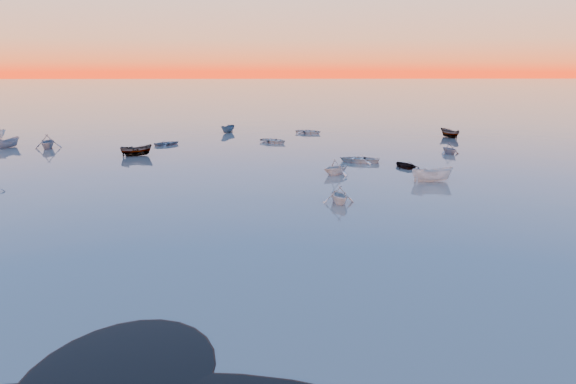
{
  "coord_description": "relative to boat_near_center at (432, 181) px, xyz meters",
  "views": [
    {
      "loc": [
        2.5,
        -17.8,
        11.62
      ],
      "look_at": [
        3.68,
        28.0,
        1.02
      ],
      "focal_mm": 35.0,
      "sensor_mm": 36.0,
      "label": 1
    }
  ],
  "objects": [
    {
      "name": "ground",
      "position": [
        -18.33,
        63.24,
        0.0
      ],
      "size": [
        600.0,
        600.0,
        0.0
      ],
      "primitive_type": "plane",
      "color": "#686056",
      "rests_on": "ground"
    },
    {
      "name": "moored_fleet",
      "position": [
        -18.33,
        16.24,
        0.0
      ],
      "size": [
        124.0,
        58.0,
        1.2
      ],
      "primitive_type": null,
      "color": "silver",
      "rests_on": "ground"
    },
    {
      "name": "boat_near_center",
      "position": [
        0.0,
        0.0,
        0.0
      ],
      "size": [
        1.9,
        4.23,
        1.45
      ],
      "primitive_type": "imported",
      "rotation": [
        0.0,
        0.0,
        1.6
      ],
      "color": "silver",
      "rests_on": "ground"
    },
    {
      "name": "boat_near_right",
      "position": [
        -10.31,
        -8.56,
        0.0
      ],
      "size": [
        3.61,
        2.12,
        1.19
      ],
      "primitive_type": "imported",
      "rotation": [
        0.0,
        0.0,
        3.32
      ],
      "color": "silver",
      "rests_on": "ground"
    }
  ]
}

